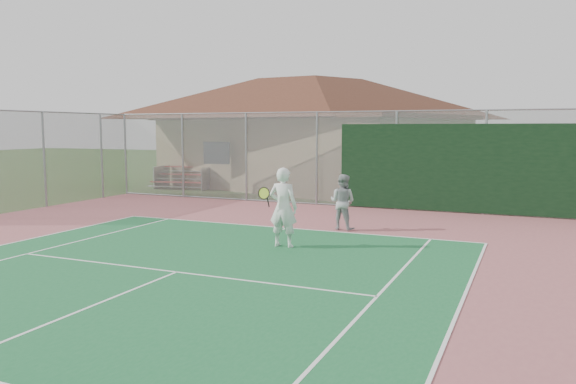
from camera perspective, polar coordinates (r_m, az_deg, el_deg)
The scene contains 6 objects.
back_fence at distance 20.28m, azimuth 11.17°, elevation 2.89°, with size 20.08×0.11×3.53m.
side_fence_left at distance 22.49m, azimuth -23.52°, elevation 3.03°, with size 0.08×9.00×3.50m.
clubhouse at distance 28.46m, azimuth 2.28°, elevation 7.16°, with size 16.98×13.68×6.38m.
bleachers at distance 27.68m, azimuth -10.50°, elevation 1.53°, with size 3.04×2.03×1.06m.
player_white_front at distance 13.59m, azimuth -0.51°, elevation -1.63°, with size 0.90×0.61×1.94m.
player_grey_back at distance 16.05m, azimuth 5.56°, elevation -1.08°, with size 0.84×0.70×1.58m.
Camera 1 is at (6.46, -2.79, 2.89)m, focal length 35.00 mm.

